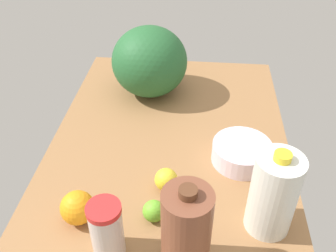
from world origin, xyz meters
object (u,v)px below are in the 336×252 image
at_px(chocolate_milk_jug, 186,232).
at_px(tumbler_cup, 107,230).
at_px(lemon_near_front, 166,180).
at_px(milk_jug, 273,194).
at_px(orange_beside_bowl, 78,208).
at_px(watermelon, 150,62).
at_px(lime_by_jug, 154,211).
at_px(mixing_bowl, 241,153).

bearing_deg(chocolate_milk_jug, tumbler_cup, 84.39).
height_order(tumbler_cup, lemon_near_front, tumbler_cup).
distance_m(milk_jug, orange_beside_bowl, 0.48).
bearing_deg(watermelon, chocolate_milk_jug, -166.36).
bearing_deg(chocolate_milk_jug, lime_by_jug, 35.82).
bearing_deg(watermelon, tumbler_cup, 179.63).
height_order(chocolate_milk_jug, lemon_near_front, chocolate_milk_jug).
height_order(watermelon, lemon_near_front, watermelon).
relative_size(lime_by_jug, lemon_near_front, 0.88).
xyz_separation_m(tumbler_cup, orange_beside_bowl, (0.08, 0.10, -0.03)).
relative_size(chocolate_milk_jug, lemon_near_front, 3.86).
height_order(lemon_near_front, orange_beside_bowl, orange_beside_bowl).
height_order(milk_jug, orange_beside_bowl, milk_jug).
distance_m(watermelon, lemon_near_front, 0.51).
bearing_deg(tumbler_cup, mixing_bowl, -43.58).
distance_m(watermelon, mixing_bowl, 0.49).
distance_m(chocolate_milk_jug, lemon_near_front, 0.25).
bearing_deg(orange_beside_bowl, lime_by_jug, -83.92).
bearing_deg(lime_by_jug, lemon_near_front, -10.98).
distance_m(tumbler_cup, lemon_near_front, 0.24).
bearing_deg(watermelon, mixing_bowl, -138.08).
xyz_separation_m(watermelon, lemon_near_front, (-0.49, -0.11, -0.10)).
bearing_deg(lemon_near_front, watermelon, 12.50).
height_order(chocolate_milk_jug, orange_beside_bowl, chocolate_milk_jug).
bearing_deg(lime_by_jug, mixing_bowl, -44.23).
height_order(watermelon, milk_jug, watermelon).
relative_size(watermelon, lime_by_jug, 4.86).
height_order(watermelon, orange_beside_bowl, watermelon).
relative_size(lemon_near_front, orange_beside_bowl, 0.73).
bearing_deg(mixing_bowl, tumbler_cup, 136.42).
relative_size(tumbler_cup, lemon_near_front, 2.41).
xyz_separation_m(milk_jug, orange_beside_bowl, (-0.03, 0.48, -0.07)).
xyz_separation_m(lime_by_jug, orange_beside_bowl, (-0.02, 0.19, 0.02)).
height_order(chocolate_milk_jug, lime_by_jug, chocolate_milk_jug).
bearing_deg(mixing_bowl, watermelon, 41.92).
xyz_separation_m(tumbler_cup, chocolate_milk_jug, (-0.02, -0.18, 0.04)).
xyz_separation_m(tumbler_cup, mixing_bowl, (0.34, -0.33, -0.05)).
distance_m(tumbler_cup, milk_jug, 0.40).
height_order(mixing_bowl, lemon_near_front, lemon_near_front).
xyz_separation_m(tumbler_cup, milk_jug, (0.11, -0.38, 0.03)).
bearing_deg(tumbler_cup, orange_beside_bowl, 49.40).
relative_size(mixing_bowl, lime_by_jug, 3.11).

